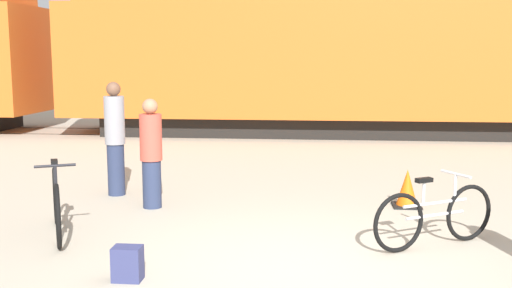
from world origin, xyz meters
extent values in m
plane|color=#B2A893|center=(0.00, 0.00, 0.00)|extent=(80.00, 80.00, 0.00)
cube|color=black|center=(0.00, 10.90, 0.28)|extent=(11.39, 2.27, 0.55)
cube|color=#CC5B1E|center=(0.00, 10.90, 2.08)|extent=(13.56, 3.03, 3.05)
cylinder|color=#CC5B1E|center=(0.00, 10.90, 3.60)|extent=(12.47, 2.88, 2.88)
cube|color=#4C4238|center=(0.00, 10.18, 0.01)|extent=(54.94, 0.07, 0.01)
cube|color=#4C4238|center=(0.00, 11.62, 0.01)|extent=(54.94, 0.07, 0.01)
torus|color=black|center=(-2.79, 0.43, 0.37)|extent=(0.36, 0.70, 0.75)
torus|color=black|center=(-3.24, 1.40, 0.37)|extent=(0.36, 0.70, 0.75)
cylinder|color=black|center=(-3.02, 0.91, 0.57)|extent=(0.43, 0.86, 0.04)
cylinder|color=black|center=(-3.02, 0.91, 0.41)|extent=(0.39, 0.79, 0.04)
cylinder|color=black|center=(-3.10, 1.08, 0.72)|extent=(0.04, 0.04, 0.31)
cube|color=black|center=(-3.10, 1.08, 0.88)|extent=(0.16, 0.22, 0.05)
cylinder|color=black|center=(-2.89, 0.65, 0.74)|extent=(0.04, 0.04, 0.35)
cylinder|color=black|center=(-2.89, 0.65, 0.91)|extent=(0.43, 0.23, 0.03)
torus|color=black|center=(1.92, 1.17, 0.34)|extent=(0.61, 0.39, 0.68)
torus|color=black|center=(1.03, 0.65, 0.34)|extent=(0.61, 0.39, 0.68)
cylinder|color=silver|center=(1.47, 0.91, 0.51)|extent=(0.80, 0.49, 0.04)
cylinder|color=silver|center=(1.47, 0.91, 0.37)|extent=(0.73, 0.45, 0.04)
cylinder|color=silver|center=(1.32, 0.82, 0.65)|extent=(0.04, 0.04, 0.28)
cube|color=black|center=(1.32, 0.82, 0.79)|extent=(0.21, 0.17, 0.05)
cylinder|color=silver|center=(1.72, 1.05, 0.67)|extent=(0.04, 0.04, 0.31)
cylinder|color=silver|center=(1.72, 1.05, 0.82)|extent=(0.26, 0.41, 0.03)
cylinder|color=#283351|center=(-3.00, 3.10, 0.41)|extent=(0.27, 0.27, 0.81)
cylinder|color=gray|center=(-3.00, 3.10, 1.19)|extent=(0.31, 0.31, 0.75)
sphere|color=brown|center=(-3.00, 3.10, 1.67)|extent=(0.22, 0.22, 0.22)
cylinder|color=#283351|center=(-2.23, 2.36, 0.35)|extent=(0.27, 0.27, 0.69)
cylinder|color=#CC4C3D|center=(-2.23, 2.36, 1.03)|extent=(0.32, 0.32, 0.66)
sphere|color=#A37556|center=(-2.23, 2.36, 1.47)|extent=(0.22, 0.22, 0.22)
cube|color=navy|center=(-1.71, -0.46, 0.17)|extent=(0.28, 0.20, 0.34)
cube|color=black|center=(1.45, 2.76, 0.01)|extent=(0.40, 0.40, 0.03)
cone|color=orange|center=(1.45, 2.76, 0.28)|extent=(0.32, 0.32, 0.55)
camera|label=1|loc=(0.06, -5.90, 2.16)|focal=42.00mm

